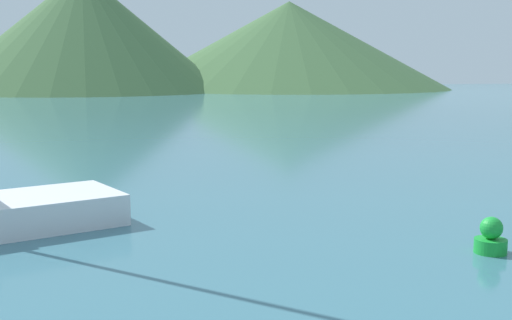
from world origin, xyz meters
The scene contains 3 objects.
buoy_marker centered at (2.37, 9.38, 0.28)m, with size 0.59×0.59×0.68m.
hill_central centered at (-4.83, 96.53, 8.51)m, with size 41.18×41.18×17.02m.
hill_east centered at (27.79, 101.72, 7.07)m, with size 52.24×52.24×14.14m.
Camera 1 is at (-4.69, -0.55, 3.37)m, focal length 45.00 mm.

